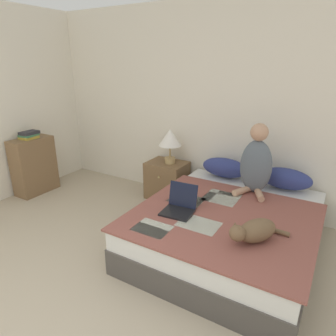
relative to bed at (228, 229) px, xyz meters
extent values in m
cube|color=silver|center=(-0.62, 1.03, 1.05)|extent=(5.98, 0.05, 2.55)
cube|color=#4C4742|center=(0.00, 0.01, -0.10)|extent=(1.60, 1.91, 0.26)
cube|color=silver|center=(0.00, 0.01, 0.12)|extent=(1.58, 1.88, 0.18)
cube|color=brown|center=(0.00, -0.18, 0.22)|extent=(1.65, 1.53, 0.02)
cube|color=silver|center=(-0.14, -0.43, 0.23)|extent=(0.37, 0.26, 0.01)
cube|color=silver|center=(-0.16, 0.20, 0.23)|extent=(0.36, 0.34, 0.01)
cube|color=silver|center=(-0.46, -0.04, 0.23)|extent=(0.35, 0.26, 0.01)
cube|color=silver|center=(-0.45, -0.70, 0.23)|extent=(0.31, 0.24, 0.01)
ellipsoid|color=navy|center=(-0.36, 0.80, 0.35)|extent=(0.58, 0.27, 0.24)
ellipsoid|color=navy|center=(0.36, 0.80, 0.35)|extent=(0.58, 0.27, 0.24)
ellipsoid|color=slate|center=(0.09, 0.52, 0.53)|extent=(0.34, 0.19, 0.59)
sphere|color=tan|center=(0.09, 0.52, 0.91)|extent=(0.19, 0.19, 0.19)
cylinder|color=tan|center=(-0.01, 0.40, 0.27)|extent=(0.17, 0.25, 0.07)
cylinder|color=tan|center=(0.18, 0.40, 0.27)|extent=(0.17, 0.25, 0.07)
ellipsoid|color=brown|center=(0.38, -0.43, 0.33)|extent=(0.35, 0.40, 0.19)
sphere|color=brown|center=(0.27, -0.60, 0.35)|extent=(0.13, 0.13, 0.13)
cone|color=brown|center=(0.30, -0.62, 0.40)|extent=(0.06, 0.06, 0.06)
cone|color=brown|center=(0.24, -0.58, 0.40)|extent=(0.06, 0.06, 0.06)
cylinder|color=brown|center=(0.50, -0.23, 0.25)|extent=(0.20, 0.05, 0.04)
cube|color=black|center=(-0.40, -0.36, 0.24)|extent=(0.31, 0.26, 0.02)
cube|color=black|center=(-0.41, -0.21, 0.37)|extent=(0.29, 0.08, 0.24)
cube|color=brown|center=(-1.17, 0.75, 0.03)|extent=(0.53, 0.41, 0.52)
sphere|color=tan|center=(-1.17, 0.53, 0.15)|extent=(0.03, 0.03, 0.03)
cylinder|color=tan|center=(-1.12, 0.75, 0.33)|extent=(0.14, 0.14, 0.08)
cylinder|color=tan|center=(-1.12, 0.75, 0.46)|extent=(0.02, 0.02, 0.17)
cone|color=white|center=(-1.12, 0.75, 0.65)|extent=(0.31, 0.31, 0.22)
cube|color=brown|center=(-2.93, -0.06, 0.18)|extent=(0.29, 0.58, 0.81)
cube|color=gold|center=(-2.94, -0.07, 0.60)|extent=(0.19, 0.22, 0.04)
cube|color=#3D7A51|center=(-2.93, -0.07, 0.63)|extent=(0.21, 0.24, 0.02)
cube|color=#2D2D33|center=(-2.93, -0.06, 0.66)|extent=(0.17, 0.24, 0.04)
camera|label=1|loc=(0.83, -2.59, 1.60)|focal=32.00mm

